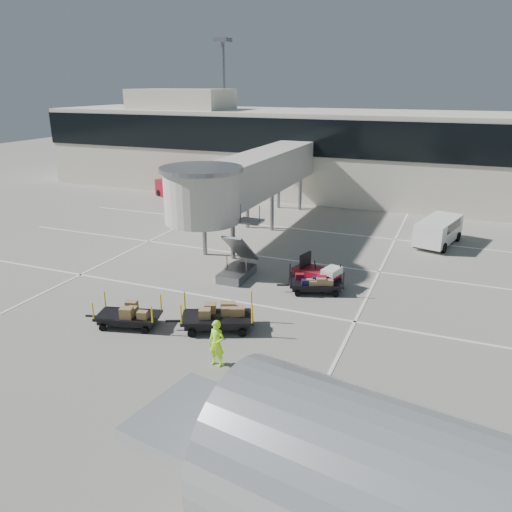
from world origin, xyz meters
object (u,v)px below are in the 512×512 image
(ground_worker, at_px, (217,344))
(minivan, at_px, (439,229))
(baggage_tug, at_px, (317,275))
(suitcase_cart, at_px, (315,284))
(box_cart_near, at_px, (217,318))
(box_cart_far, at_px, (128,316))
(belt_loader, at_px, (175,189))

(ground_worker, height_order, minivan, ground_worker)
(baggage_tug, height_order, suitcase_cart, baggage_tug)
(baggage_tug, relative_size, minivan, 0.55)
(box_cart_near, bearing_deg, box_cart_far, 173.06)
(ground_worker, bearing_deg, suitcase_cart, 85.89)
(minivan, relative_size, belt_loader, 1.08)
(suitcase_cart, distance_m, ground_worker, 8.64)
(baggage_tug, relative_size, box_cart_near, 0.70)
(minivan, height_order, belt_loader, belt_loader)
(minivan, bearing_deg, ground_worker, -94.98)
(suitcase_cart, bearing_deg, baggage_tug, 77.01)
(baggage_tug, xyz_separation_m, belt_loader, (-18.88, 16.38, 0.21))
(ground_worker, distance_m, minivan, 21.15)
(box_cart_near, relative_size, box_cart_far, 1.11)
(suitcase_cart, distance_m, minivan, 12.73)
(suitcase_cart, bearing_deg, minivan, 43.07)
(ground_worker, bearing_deg, belt_loader, 130.20)
(baggage_tug, bearing_deg, box_cart_far, -115.01)
(box_cart_far, distance_m, ground_worker, 5.53)
(box_cart_near, relative_size, minivan, 0.78)
(suitcase_cart, relative_size, belt_loader, 0.75)
(suitcase_cart, height_order, box_cart_far, box_cart_far)
(baggage_tug, height_order, ground_worker, ground_worker)
(box_cart_far, distance_m, minivan, 22.19)
(box_cart_far, bearing_deg, minivan, 41.42)
(box_cart_far, relative_size, ground_worker, 1.86)
(box_cart_near, xyz_separation_m, box_cart_far, (-3.95, -1.20, -0.09))
(baggage_tug, height_order, box_cart_far, baggage_tug)
(baggage_tug, relative_size, belt_loader, 0.59)
(minivan, bearing_deg, box_cart_near, -101.50)
(box_cart_near, relative_size, belt_loader, 0.84)
(suitcase_cart, xyz_separation_m, minivan, (5.55, 11.45, 0.59))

